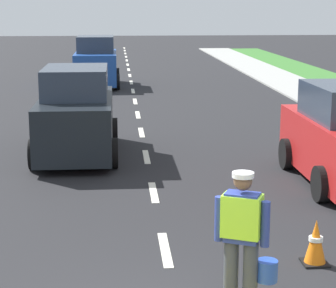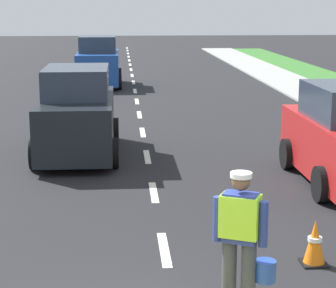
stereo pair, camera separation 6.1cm
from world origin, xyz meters
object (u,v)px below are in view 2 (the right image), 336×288
(car_oncoming_lead, at_px, (77,115))
(traffic_cone_near, at_px, (315,242))
(road_worker, at_px, (242,233))
(car_oncoming_second, at_px, (98,63))

(car_oncoming_lead, bearing_deg, traffic_cone_near, -62.11)
(road_worker, height_order, car_oncoming_lead, car_oncoming_lead)
(road_worker, xyz_separation_m, car_oncoming_lead, (-2.45, 8.20, 0.05))
(traffic_cone_near, bearing_deg, road_worker, -137.08)
(traffic_cone_near, distance_m, car_oncoming_second, 20.82)
(road_worker, bearing_deg, car_oncoming_lead, 106.62)
(road_worker, distance_m, car_oncoming_second, 21.80)
(road_worker, distance_m, car_oncoming_lead, 8.56)
(traffic_cone_near, relative_size, car_oncoming_second, 0.16)
(car_oncoming_second, bearing_deg, road_worker, -83.76)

